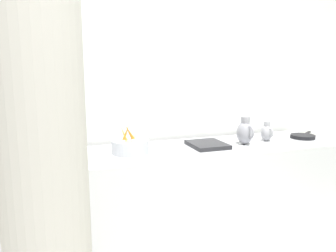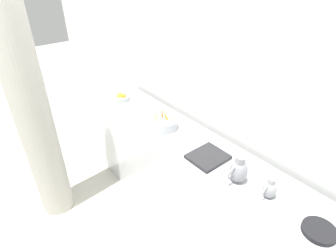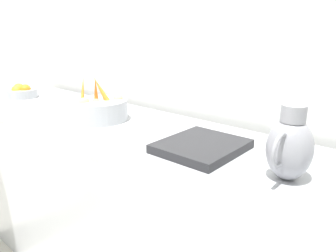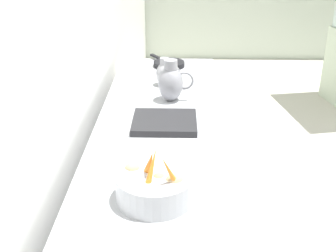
{
  "view_description": "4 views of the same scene",
  "coord_description": "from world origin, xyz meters",
  "px_view_note": "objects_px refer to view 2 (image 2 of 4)",
  "views": [
    {
      "loc": [
        0.95,
        -0.69,
        1.59
      ],
      "look_at": [
        -1.45,
        0.16,
        1.14
      ],
      "focal_mm": 33.66,
      "sensor_mm": 36.0,
      "label": 1
    },
    {
      "loc": [
        0.1,
        1.87,
        2.55
      ],
      "look_at": [
        -1.46,
        -0.05,
        1.02
      ],
      "focal_mm": 29.34,
      "sensor_mm": 36.0,
      "label": 2
    },
    {
      "loc": [
        -0.44,
        1.24,
        1.42
      ],
      "look_at": [
        -1.39,
        0.43,
        1.04
      ],
      "focal_mm": 34.41,
      "sensor_mm": 36.0,
      "label": 3
    },
    {
      "loc": [
        -1.4,
        -1.59,
        1.93
      ],
      "look_at": [
        -1.44,
        0.24,
        1.07
      ],
      "focal_mm": 47.1,
      "sensor_mm": 36.0,
      "label": 4
    }
  ],
  "objects_px": {
    "vegetable_colander": "(164,123)",
    "support_column": "(25,90)",
    "skillet_on_counter": "(320,231)",
    "metal_pitcher_tall": "(238,170)",
    "orange_bowl": "(121,97)",
    "metal_pitcher_short": "(270,189)"
  },
  "relations": [
    {
      "from": "metal_pitcher_tall",
      "to": "support_column",
      "type": "xyz_separation_m",
      "value": [
        1.1,
        -1.65,
        0.45
      ]
    },
    {
      "from": "orange_bowl",
      "to": "support_column",
      "type": "distance_m",
      "value": 1.29
    },
    {
      "from": "skillet_on_counter",
      "to": "support_column",
      "type": "height_order",
      "value": "support_column"
    },
    {
      "from": "support_column",
      "to": "metal_pitcher_tall",
      "type": "bearing_deg",
      "value": 123.51
    },
    {
      "from": "vegetable_colander",
      "to": "support_column",
      "type": "height_order",
      "value": "support_column"
    },
    {
      "from": "orange_bowl",
      "to": "support_column",
      "type": "relative_size",
      "value": 0.07
    },
    {
      "from": "support_column",
      "to": "skillet_on_counter",
      "type": "bearing_deg",
      "value": 115.68
    },
    {
      "from": "metal_pitcher_tall",
      "to": "skillet_on_counter",
      "type": "xyz_separation_m",
      "value": [
        -0.03,
        0.69,
        -0.1
      ]
    },
    {
      "from": "vegetable_colander",
      "to": "skillet_on_counter",
      "type": "height_order",
      "value": "vegetable_colander"
    },
    {
      "from": "orange_bowl",
      "to": "metal_pitcher_tall",
      "type": "bearing_deg",
      "value": 88.78
    },
    {
      "from": "metal_pitcher_tall",
      "to": "vegetable_colander",
      "type": "bearing_deg",
      "value": -92.36
    },
    {
      "from": "metal_pitcher_tall",
      "to": "metal_pitcher_short",
      "type": "relative_size",
      "value": 1.36
    },
    {
      "from": "skillet_on_counter",
      "to": "support_column",
      "type": "distance_m",
      "value": 2.66
    },
    {
      "from": "skillet_on_counter",
      "to": "support_column",
      "type": "relative_size",
      "value": 0.12
    },
    {
      "from": "orange_bowl",
      "to": "metal_pitcher_tall",
      "type": "height_order",
      "value": "metal_pitcher_tall"
    },
    {
      "from": "vegetable_colander",
      "to": "metal_pitcher_tall",
      "type": "height_order",
      "value": "metal_pitcher_tall"
    },
    {
      "from": "metal_pitcher_tall",
      "to": "skillet_on_counter",
      "type": "bearing_deg",
      "value": 92.58
    },
    {
      "from": "orange_bowl",
      "to": "vegetable_colander",
      "type": "bearing_deg",
      "value": 90.12
    },
    {
      "from": "metal_pitcher_short",
      "to": "skillet_on_counter",
      "type": "xyz_separation_m",
      "value": [
        0.02,
        0.42,
        -0.07
      ]
    },
    {
      "from": "metal_pitcher_tall",
      "to": "metal_pitcher_short",
      "type": "height_order",
      "value": "metal_pitcher_tall"
    },
    {
      "from": "vegetable_colander",
      "to": "support_column",
      "type": "relative_size",
      "value": 0.1
    },
    {
      "from": "vegetable_colander",
      "to": "skillet_on_counter",
      "type": "distance_m",
      "value": 1.74
    }
  ]
}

